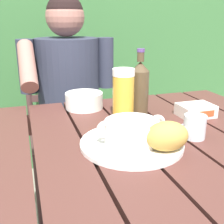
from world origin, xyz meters
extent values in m
cube|color=#512D27|center=(-0.29, 0.00, 0.76)|extent=(0.14, 0.89, 0.04)
cube|color=#512D27|center=(-0.15, 0.00, 0.76)|extent=(0.14, 0.89, 0.04)
cube|color=#512D27|center=(0.00, 0.00, 0.76)|extent=(0.14, 0.89, 0.04)
cube|color=#512D27|center=(0.15, 0.00, 0.76)|extent=(0.14, 0.89, 0.04)
cube|color=#512D27|center=(0.29, 0.00, 0.76)|extent=(0.14, 0.89, 0.04)
cube|color=#512D27|center=(0.00, 0.41, 0.70)|extent=(1.26, 0.03, 0.08)
cube|color=#512D27|center=(0.61, 0.40, 0.37)|extent=(0.06, 0.06, 0.74)
cube|color=#376936|center=(0.00, 1.62, 0.99)|extent=(3.40, 0.60, 1.98)
cylinder|color=#4C3823|center=(0.06, 1.77, 1.20)|extent=(0.10, 0.10, 2.39)
cylinder|color=#4B302E|center=(0.20, 0.60, 0.23)|extent=(0.04, 0.04, 0.46)
cylinder|color=#4B302E|center=(-0.20, 0.60, 0.23)|extent=(0.04, 0.04, 0.46)
cylinder|color=#4B302E|center=(0.20, 1.04, 0.23)|extent=(0.04, 0.04, 0.46)
cylinder|color=#4B302E|center=(-0.20, 1.04, 0.23)|extent=(0.04, 0.04, 0.46)
cube|color=#4B302E|center=(0.00, 0.82, 0.47)|extent=(0.44, 0.48, 0.02)
cylinder|color=#4B302E|center=(0.20, 1.04, 0.72)|extent=(0.04, 0.04, 0.53)
cylinder|color=#4B302E|center=(-0.20, 1.04, 0.72)|extent=(0.04, 0.04, 0.53)
cube|color=#4B302E|center=(0.00, 1.04, 0.64)|extent=(0.40, 0.02, 0.04)
cube|color=#4B302E|center=(0.00, 1.04, 0.77)|extent=(0.40, 0.02, 0.04)
cube|color=#4B302E|center=(0.00, 1.04, 0.90)|extent=(0.40, 0.02, 0.04)
cylinder|color=#2E3243|center=(0.08, 0.52, 0.23)|extent=(0.11, 0.11, 0.45)
cylinder|color=#2E3243|center=(0.08, 0.62, 0.51)|extent=(0.13, 0.40, 0.13)
cylinder|color=#2E3243|center=(-0.09, 0.52, 0.23)|extent=(0.11, 0.11, 0.45)
cylinder|color=#2E3243|center=(-0.09, 0.62, 0.51)|extent=(0.13, 0.40, 0.13)
cylinder|color=#2E3243|center=(0.00, 0.72, 0.77)|extent=(0.32, 0.32, 0.52)
sphere|color=#99675A|center=(0.00, 0.72, 1.13)|extent=(0.19, 0.19, 0.19)
sphere|color=black|center=(0.00, 0.72, 1.14)|extent=(0.18, 0.18, 0.18)
cylinder|color=#2E3243|center=(0.20, 0.70, 0.90)|extent=(0.08, 0.08, 0.26)
cylinder|color=#2E3243|center=(-0.20, 0.70, 0.90)|extent=(0.08, 0.08, 0.26)
cylinder|color=#99675A|center=(-0.20, 0.54, 0.93)|extent=(0.07, 0.25, 0.21)
cylinder|color=white|center=(0.05, -0.04, 0.78)|extent=(0.29, 0.29, 0.01)
cylinder|color=white|center=(0.05, -0.04, 0.82)|extent=(0.15, 0.15, 0.06)
cylinder|color=#B05A17|center=(0.05, -0.04, 0.83)|extent=(0.14, 0.14, 0.01)
torus|color=white|center=(-0.03, -0.04, 0.83)|extent=(0.05, 0.01, 0.05)
torus|color=white|center=(0.13, -0.04, 0.83)|extent=(0.05, 0.01, 0.05)
ellipsoid|color=gold|center=(0.12, -0.12, 0.83)|extent=(0.12, 0.09, 0.08)
cylinder|color=gold|center=(0.10, 0.17, 0.85)|extent=(0.07, 0.07, 0.16)
cylinder|color=white|center=(0.10, 0.17, 0.94)|extent=(0.08, 0.08, 0.02)
cylinder|color=#4C3C27|center=(0.18, 0.21, 0.86)|extent=(0.07, 0.07, 0.16)
cone|color=#4C3C27|center=(0.18, 0.21, 0.95)|extent=(0.07, 0.07, 0.03)
cylinder|color=#4C3C27|center=(0.18, 0.21, 0.99)|extent=(0.03, 0.03, 0.03)
cylinder|color=#583C7D|center=(0.18, 0.21, 1.01)|extent=(0.03, 0.03, 0.01)
cylinder|color=silver|center=(0.25, -0.05, 0.81)|extent=(0.07, 0.07, 0.07)
cube|color=white|center=(0.37, 0.12, 0.80)|extent=(0.13, 0.09, 0.04)
cube|color=#DD4E26|center=(0.37, 0.07, 0.80)|extent=(0.09, 0.00, 0.02)
cube|color=silver|center=(0.26, 0.03, 0.78)|extent=(0.12, 0.06, 0.00)
cube|color=black|center=(0.20, 0.01, 0.78)|extent=(0.07, 0.04, 0.01)
cylinder|color=white|center=(0.00, 0.34, 0.81)|extent=(0.15, 0.15, 0.06)
camera|label=1|loc=(-0.22, -0.71, 1.11)|focal=44.66mm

